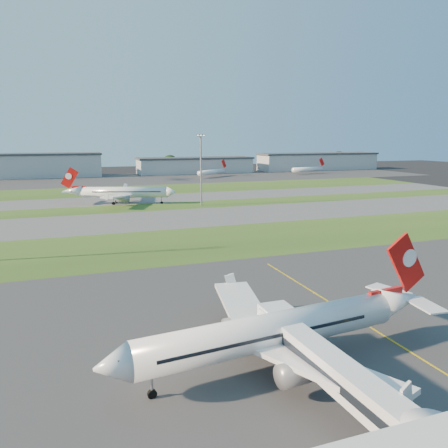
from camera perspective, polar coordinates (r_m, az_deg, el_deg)
name	(u,v)px	position (r m, az deg, el deg)	size (l,w,h in m)	color
ground	(332,330)	(59.72, 13.98, -13.26)	(700.00, 700.00, 0.00)	black
apron_near	(332,330)	(59.71, 13.98, -13.26)	(300.00, 70.00, 0.01)	#333335
grass_strip_a	(209,242)	(104.56, -1.94, -2.33)	(300.00, 34.00, 0.01)	#2E4918
taxiway_a	(177,218)	(135.70, -6.22, 0.73)	(300.00, 32.00, 0.01)	#515154
grass_strip_b	(160,207)	(159.79, -8.34, 2.25)	(300.00, 18.00, 0.01)	#2E4918
taxiway_b	(149,199)	(181.19, -9.74, 3.25)	(300.00, 26.00, 0.01)	#515154
grass_strip_c	(137,190)	(213.52, -11.31, 4.37)	(300.00, 40.00, 0.01)	#2E4918
apron_far	(122,179)	(272.71, -13.22, 5.71)	(400.00, 80.00, 0.01)	#333335
yellow_line	(365,324)	(62.46, 17.90, -12.36)	(0.25, 60.00, 0.02)	gold
jet_bridge	(337,374)	(41.71, 14.59, -18.40)	(4.20, 26.90, 6.20)	silver
airliner_parked	(274,332)	(48.11, 6.54, -13.78)	(37.58, 31.75, 11.73)	white
airliner_taxiing	(124,192)	(168.77, -12.98, 4.04)	(38.20, 32.23, 12.35)	white
mini_jet_near	(212,172)	(279.59, -1.57, 6.80)	(24.58, 17.59, 9.48)	white
mini_jet_far	(308,169)	(310.71, 10.88, 7.04)	(28.38, 8.21, 9.48)	white
light_mast_centre	(201,165)	(159.91, -3.03, 7.70)	(3.20, 0.70, 25.80)	gray
hangar_west	(43,165)	(300.63, -22.58, 7.10)	(71.40, 23.00, 15.20)	#A3A6AB
hangar_east	(195,165)	(312.50, -3.79, 7.67)	(81.60, 23.00, 11.20)	#A3A6AB
hangar_far_east	(318,161)	(353.32, 12.15, 8.00)	(96.90, 23.00, 13.20)	#A3A6AB
tree_mid_west	(84,166)	(311.59, -17.85, 7.19)	(9.90, 9.90, 10.80)	black
tree_mid_east	(170,163)	(322.26, -7.07, 7.92)	(11.55, 11.55, 12.60)	black
tree_east	(265,162)	(344.83, 5.37, 8.05)	(10.45, 10.45, 11.40)	black
tree_far_east	(339,159)	(383.04, 14.74, 8.24)	(12.65, 12.65, 13.80)	black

